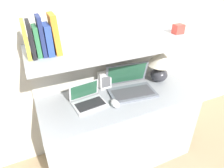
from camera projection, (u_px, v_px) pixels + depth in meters
The scene contains 16 objects.
wall_back at pixel (103, 29), 1.69m from camera, with size 6.00×0.05×2.40m.
desk at pixel (119, 128), 1.86m from camera, with size 1.33×0.56×0.71m.
back_riser at pixel (106, 93), 1.99m from camera, with size 1.33×0.04×1.14m.
shelf at pixel (117, 45), 1.50m from camera, with size 1.33×0.50×0.03m.
table_lamp at pixel (161, 63), 1.82m from camera, with size 0.25×0.25×0.30m.
laptop_large at pixel (131, 86), 1.74m from camera, with size 0.42×0.34×0.23m.
laptop_small at pixel (88, 100), 1.58m from camera, with size 0.27×0.23×0.16m.
computer_mouse at pixel (115, 103), 1.57m from camera, with size 0.07×0.11×0.04m.
router_box at pixel (105, 80), 1.77m from camera, with size 0.10×0.07×0.15m.
book_yellow at pixel (26, 39), 1.22m from camera, with size 0.02×0.15×0.23m.
book_black at pixel (31, 39), 1.23m from camera, with size 0.02×0.16×0.22m.
book_green at pixel (37, 41), 1.25m from camera, with size 0.03×0.12×0.19m.
book_navy at pixel (41, 36), 1.24m from camera, with size 0.03×0.13×0.25m.
book_blue at pixel (48, 39), 1.27m from camera, with size 0.04×0.15×0.19m.
book_orange at pixel (55, 34), 1.27m from camera, with size 0.05×0.15×0.25m.
shelf_gadget at pixel (178, 29), 1.68m from camera, with size 0.08×0.07×0.08m.
Camera 1 is at (-0.63, -0.95, 1.68)m, focal length 32.00 mm.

